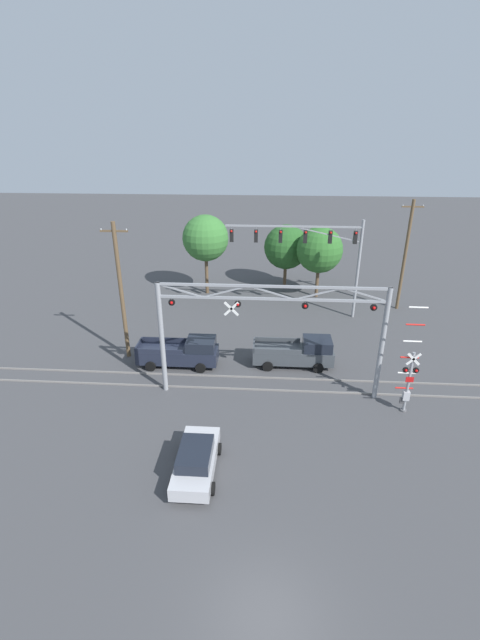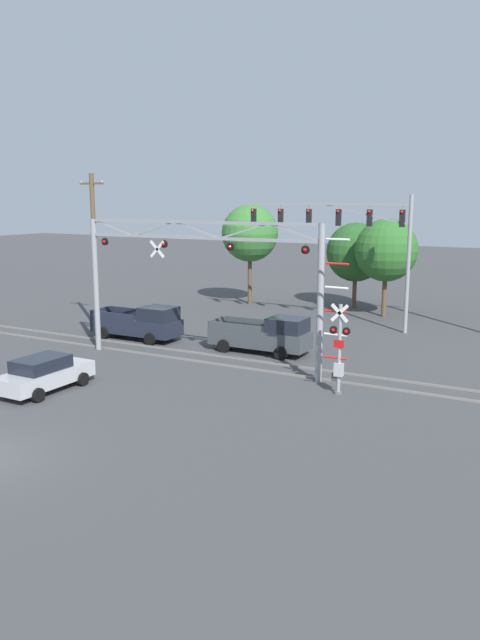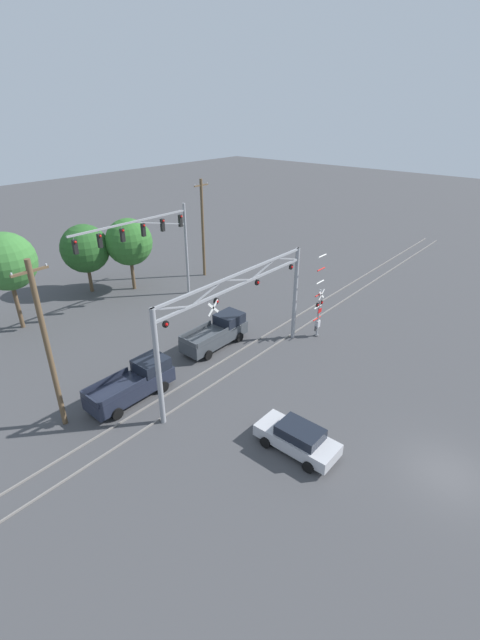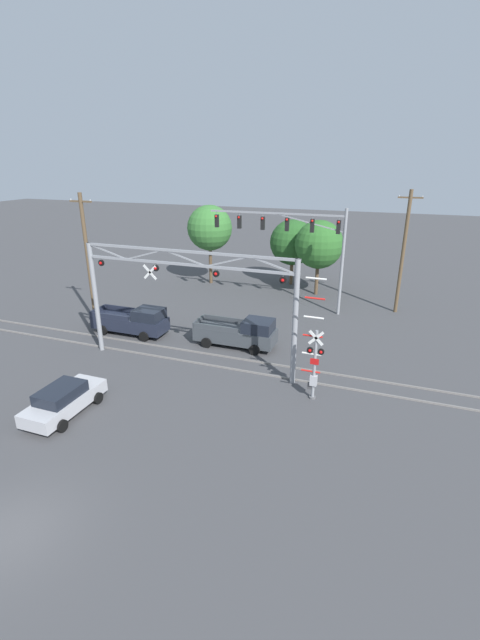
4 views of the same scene
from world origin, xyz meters
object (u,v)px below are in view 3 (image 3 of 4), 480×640
Objects in this scene: pickup_truck_following at (134,383)px; utility_pole_right at (203,228)px; utility_pole_left at (48,347)px; background_tree_far_left_verge at (85,249)px; traffic_signal_span at (156,238)px; crossing_signal_mast at (318,311)px; background_tree_beyond_span at (129,242)px; crossing_gantry at (238,311)px; pickup_truck_lead at (217,333)px; background_tree_far_right_verge at (6,262)px; sedan_waiting at (298,438)px.

pickup_truck_following is 21.26m from utility_pole_right.
pickup_truck_following is 5.80m from utility_pole_left.
utility_pole_right is at bearing -27.09° from background_tree_far_left_verge.
crossing_signal_mast is at bearing -74.17° from traffic_signal_span.
traffic_signal_span is at bearing -97.28° from background_tree_beyond_span.
pickup_truck_following is (-5.92, 3.10, -3.62)m from crossing_gantry.
traffic_signal_span is at bearing 30.50° from utility_pole_left.
background_tree_far_right_verge is (-8.10, 13.72, 4.51)m from pickup_truck_lead.
crossing_gantry reaches higher than background_tree_beyond_span.
utility_pole_left reaches higher than background_tree_beyond_span.
pickup_truck_following is at bearing 162.27° from crossing_signal_mast.
utility_pole_right is at bearing -9.02° from background_tree_far_right_verge.
pickup_truck_lead is (-2.00, -8.68, -5.06)m from traffic_signal_span.
background_tree_far_left_verge is (-0.39, 16.03, 3.21)m from pickup_truck_lead.
pickup_truck_following is at bearing 104.51° from sedan_waiting.
pickup_truck_following is at bearing -114.22° from background_tree_far_left_verge.
sedan_waiting is (2.59, -9.99, -0.21)m from pickup_truck_following.
crossing_gantry is 18.56m from utility_pole_right.
sedan_waiting is 27.20m from background_tree_far_left_verge.
pickup_truck_lead is at bearing -59.44° from background_tree_far_right_verge.
background_tree_beyond_span is 0.88× the size of background_tree_far_right_verge.
utility_pole_right reaches higher than crossing_gantry.
background_tree_far_left_verge is at bearing 53.40° from utility_pole_left.
background_tree_far_right_verge reaches higher than background_tree_beyond_span.
background_tree_far_left_verge is 8.16m from background_tree_far_right_verge.
sedan_waiting is at bearing -58.65° from utility_pole_left.
pickup_truck_lead is 0.71× the size of background_tree_far_right_verge.
crossing_gantry is at bearing -27.59° from pickup_truck_following.
pickup_truck_lead is 12.59m from utility_pole_left.
sedan_waiting is 0.56× the size of background_tree_far_right_verge.
utility_pole_right is (3.79, 15.80, 2.86)m from crossing_signal_mast.
crossing_signal_mast is at bearing -39.95° from pickup_truck_lead.
utility_pole_right reaches higher than crossing_signal_mast.
sedan_waiting is at bearing -116.52° from pickup_truck_lead.
traffic_signal_span is 1.16× the size of utility_pole_left.
background_tree_beyond_span is (7.86, 23.97, 3.85)m from sedan_waiting.
crossing_gantry is 1.93× the size of background_tree_beyond_span.
pickup_truck_following is 0.57× the size of utility_pole_left.
utility_pole_left reaches higher than pickup_truck_following.
crossing_signal_mast is at bearing -16.81° from utility_pole_left.
crossing_signal_mast is 1.50× the size of sedan_waiting.
traffic_signal_span is 2.04× the size of pickup_truck_following.
utility_pole_left is (-10.03, 4.09, 0.35)m from crossing_gantry.
utility_pole_left is at bearing -126.60° from background_tree_far_left_verge.
traffic_signal_span is at bearing -71.99° from background_tree_far_left_verge.
sedan_waiting is at bearing -124.81° from utility_pole_right.
utility_pole_left is 1.42× the size of background_tree_beyond_span.
crossing_signal_mast is 1.20× the size of pickup_truck_lead.
utility_pole_left is at bearing -106.18° from background_tree_far_right_verge.
crossing_gantry is 2.05× the size of background_tree_far_left_verge.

